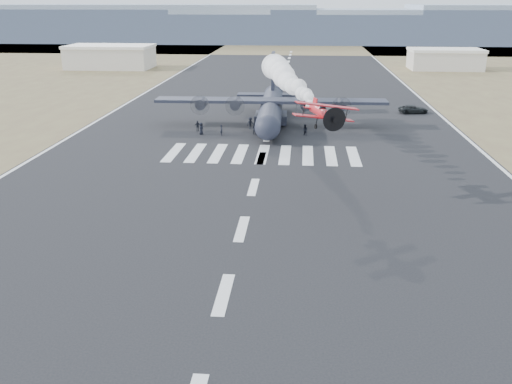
# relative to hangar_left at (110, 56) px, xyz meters

# --- Properties ---
(scrub_far) EXTENTS (500.00, 80.00, 0.00)m
(scrub_far) POSITION_rel_hangar_left_xyz_m (52.00, 85.00, -3.41)
(scrub_far) COLOR brown
(scrub_far) RESTS_ON ground
(runway_markings) EXTENTS (60.00, 260.00, 0.01)m
(runway_markings) POSITION_rel_hangar_left_xyz_m (52.00, -85.00, -3.40)
(runway_markings) COLOR silver
(runway_markings) RESTS_ON ground
(ridge_seg_b) EXTENTS (150.00, 50.00, 15.00)m
(ridge_seg_b) POSITION_rel_hangar_left_xyz_m (-78.00, 115.00, 4.09)
(ridge_seg_b) COLOR gray
(ridge_seg_b) RESTS_ON ground
(ridge_seg_c) EXTENTS (150.00, 50.00, 17.00)m
(ridge_seg_c) POSITION_rel_hangar_left_xyz_m (-13.00, 115.00, 5.09)
(ridge_seg_c) COLOR gray
(ridge_seg_c) RESTS_ON ground
(ridge_seg_d) EXTENTS (150.00, 50.00, 13.00)m
(ridge_seg_d) POSITION_rel_hangar_left_xyz_m (52.00, 115.00, 3.09)
(ridge_seg_d) COLOR gray
(ridge_seg_d) RESTS_ON ground
(ridge_seg_e) EXTENTS (150.00, 50.00, 15.00)m
(ridge_seg_e) POSITION_rel_hangar_left_xyz_m (117.00, 115.00, 4.09)
(ridge_seg_e) COLOR gray
(ridge_seg_e) RESTS_ON ground
(hangar_left) EXTENTS (24.50, 14.50, 6.70)m
(hangar_left) POSITION_rel_hangar_left_xyz_m (0.00, 0.00, 0.00)
(hangar_left) COLOR #B9B2A4
(hangar_left) RESTS_ON ground
(hangar_right) EXTENTS (20.50, 12.50, 5.90)m
(hangar_right) POSITION_rel_hangar_left_xyz_m (98.00, 5.00, -0.40)
(hangar_right) COLOR #B9B2A4
(hangar_right) RESTS_ON ground
(aerobatic_biplane) EXTENTS (6.56, 6.02, 2.95)m
(aerobatic_biplane) POSITION_rel_hangar_left_xyz_m (59.23, -111.70, 5.43)
(aerobatic_biplane) COLOR #AA260B
(smoke_trail) EXTENTS (8.84, 37.29, 4.12)m
(smoke_trail) POSITION_rel_hangar_left_xyz_m (53.66, -81.45, 5.71)
(smoke_trail) COLOR white
(transport_aircraft) EXTENTS (36.98, 30.48, 10.70)m
(transport_aircraft) POSITION_rel_hangar_left_xyz_m (51.98, -75.61, -0.65)
(transport_aircraft) COLOR #212332
(transport_aircraft) RESTS_ON ground
(support_vehicle) EXTENTS (5.47, 3.16, 1.43)m
(support_vehicle) POSITION_rel_hangar_left_xyz_m (77.05, -64.23, -2.69)
(support_vehicle) COLOR black
(support_vehicle) RESTS_ON ground
(crew_a) EXTENTS (0.72, 0.65, 1.67)m
(crew_a) POSITION_rel_hangar_left_xyz_m (60.93, -78.85, -2.57)
(crew_a) COLOR black
(crew_a) RESTS_ON ground
(crew_b) EXTENTS (0.96, 0.93, 1.70)m
(crew_b) POSITION_rel_hangar_left_xyz_m (57.60, -83.67, -2.56)
(crew_b) COLOR black
(crew_b) RESTS_ON ground
(crew_c) EXTENTS (1.32, 1.14, 1.87)m
(crew_c) POSITION_rel_hangar_left_xyz_m (48.96, -79.76, -2.47)
(crew_c) COLOR black
(crew_c) RESTS_ON ground
(crew_d) EXTENTS (1.08, 0.83, 1.65)m
(crew_d) POSITION_rel_hangar_left_xyz_m (40.94, -82.01, -2.58)
(crew_d) COLOR black
(crew_d) RESTS_ON ground
(crew_e) EXTENTS (0.76, 1.01, 1.86)m
(crew_e) POSITION_rel_hangar_left_xyz_m (41.86, -84.17, -2.48)
(crew_e) COLOR black
(crew_e) RESTS_ON ground
(crew_f) EXTENTS (1.59, 1.20, 1.66)m
(crew_f) POSITION_rel_hangar_left_xyz_m (52.37, -86.32, -2.58)
(crew_f) COLOR black
(crew_f) RESTS_ON ground
(crew_g) EXTENTS (0.61, 0.69, 1.64)m
(crew_g) POSITION_rel_hangar_left_xyz_m (45.03, -84.53, -2.59)
(crew_g) COLOR black
(crew_g) RESTS_ON ground
(crew_h) EXTENTS (0.97, 0.79, 1.72)m
(crew_h) POSITION_rel_hangar_left_xyz_m (49.93, -83.33, -2.55)
(crew_h) COLOR black
(crew_h) RESTS_ON ground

